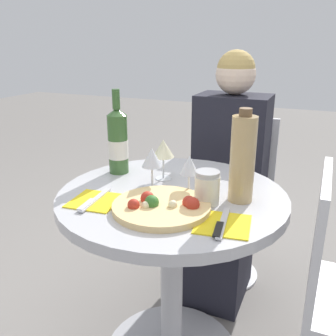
# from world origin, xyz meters

# --- Properties ---
(dining_table) EXTENTS (0.77, 0.77, 0.70)m
(dining_table) POSITION_xyz_m (0.00, 0.00, 0.50)
(dining_table) COLOR #B2B2B7
(dining_table) RESTS_ON ground_plane
(chair_behind_diner) EXTENTS (0.38, 0.38, 0.82)m
(chair_behind_diner) POSITION_xyz_m (0.05, 0.68, 0.40)
(chair_behind_diner) COLOR silver
(chair_behind_diner) RESTS_ON ground_plane
(seated_diner) EXTENTS (0.33, 0.46, 1.15)m
(seated_diner) POSITION_xyz_m (0.05, 0.54, 0.52)
(seated_diner) COLOR black
(seated_diner) RESTS_ON ground_plane
(pizza_large) EXTENTS (0.30, 0.30, 0.05)m
(pizza_large) POSITION_xyz_m (0.02, -0.14, 0.71)
(pizza_large) COLOR #E5C17F
(pizza_large) RESTS_ON dining_table
(wine_bottle) EXTENTS (0.08, 0.08, 0.32)m
(wine_bottle) POSITION_xyz_m (-0.27, 0.11, 0.82)
(wine_bottle) COLOR #38602D
(wine_bottle) RESTS_ON dining_table
(tall_carafe) EXTENTS (0.08, 0.08, 0.30)m
(tall_carafe) POSITION_xyz_m (0.22, 0.03, 0.84)
(tall_carafe) COLOR tan
(tall_carafe) RESTS_ON dining_table
(sugar_shaker) EXTENTS (0.08, 0.08, 0.11)m
(sugar_shaker) POSITION_xyz_m (0.13, -0.04, 0.75)
(sugar_shaker) COLOR silver
(sugar_shaker) RESTS_ON dining_table
(wine_glass_front_left) EXTENTS (0.07, 0.07, 0.14)m
(wine_glass_front_left) POSITION_xyz_m (-0.08, 0.01, 0.81)
(wine_glass_front_left) COLOR silver
(wine_glass_front_left) RESTS_ON dining_table
(wine_glass_front_right) EXTENTS (0.07, 0.07, 0.13)m
(wine_glass_front_right) POSITION_xyz_m (0.06, 0.01, 0.80)
(wine_glass_front_right) COLOR silver
(wine_glass_front_right) RESTS_ON dining_table
(wine_glass_back_left) EXTENTS (0.08, 0.08, 0.15)m
(wine_glass_back_left) POSITION_xyz_m (-0.08, 0.11, 0.81)
(wine_glass_back_left) COLOR silver
(wine_glass_back_left) RESTS_ON dining_table
(place_setting_left) EXTENTS (0.16, 0.19, 0.01)m
(place_setting_left) POSITION_xyz_m (-0.20, -0.17, 0.70)
(place_setting_left) COLOR yellow
(place_setting_left) RESTS_ON dining_table
(place_setting_right) EXTENTS (0.17, 0.19, 0.01)m
(place_setting_right) POSITION_xyz_m (0.22, -0.16, 0.70)
(place_setting_right) COLOR yellow
(place_setting_right) RESTS_ON dining_table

